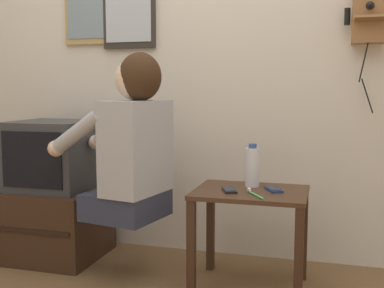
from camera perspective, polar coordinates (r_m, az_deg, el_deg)
wall_back at (r=2.97m, az=2.00°, el=11.52°), size 6.80×0.05×2.55m
side_table at (r=2.47m, az=6.94°, el=-7.84°), size 0.56×0.44×0.51m
person at (r=2.52m, az=-7.13°, el=0.26°), size 0.62×0.50×0.87m
tv_stand at (r=3.09m, az=-16.37°, el=-8.86°), size 0.62×0.53×0.42m
television at (r=3.01m, az=-16.07°, el=-1.24°), size 0.46×0.45×0.41m
wall_phone_antique at (r=2.82m, az=20.20°, el=14.60°), size 0.21×0.18×0.75m
framed_picture at (r=3.25m, az=-12.43°, el=15.86°), size 0.30×0.03×0.50m
cell_phone_held at (r=2.41m, az=4.46°, el=-5.47°), size 0.10×0.14×0.01m
cell_phone_spare at (r=2.45m, az=9.66°, el=-5.34°), size 0.11×0.14×0.01m
water_bottle at (r=2.52m, az=7.17°, el=-2.67°), size 0.08×0.08×0.22m
toothbrush at (r=2.33m, az=7.40°, el=-5.88°), size 0.11×0.16×0.02m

